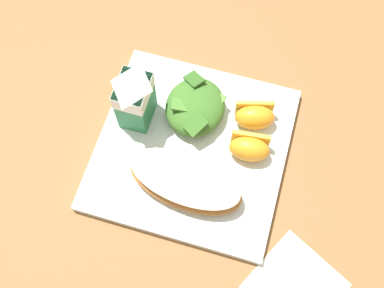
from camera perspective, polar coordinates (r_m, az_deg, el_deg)
The scene contains 8 objects.
ground at distance 0.72m, azimuth 0.00°, elevation -0.80°, with size 3.00×3.00×0.00m, color olive.
white_plate at distance 0.71m, azimuth 0.00°, elevation -0.56°, with size 0.28×0.28×0.02m, color silver.
cheesy_pizza_bread at distance 0.67m, azimuth -0.83°, elevation -4.56°, with size 0.10×0.18×0.04m.
green_salad_pile at distance 0.71m, azimuth 0.39°, elevation 4.57°, with size 0.11×0.09×0.05m.
milk_carton at distance 0.68m, azimuth -7.03°, elevation 5.74°, with size 0.06×0.05×0.11m.
orange_wedge_front at distance 0.69m, azimuth 6.98°, elevation -0.47°, with size 0.04×0.06×0.04m.
orange_wedge_middle at distance 0.71m, azimuth 7.63°, elevation 3.36°, with size 0.05×0.07×0.04m.
paper_napkin at distance 0.69m, azimuth 12.45°, elevation -16.49°, with size 0.11×0.11×0.00m, color white.
Camera 1 is at (-0.26, -0.08, 0.67)m, focal length 43.90 mm.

